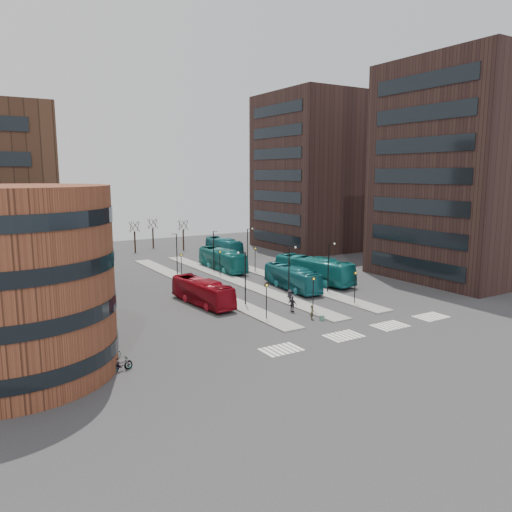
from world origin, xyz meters
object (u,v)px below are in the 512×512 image
commuter_c (290,296)px  teal_bus_c (314,270)px  commuter_b (292,304)px  suitcase (322,318)px  commuter_a (225,298)px  bicycle_mid (121,364)px  bicycle_near (121,364)px  bicycle_far (111,354)px  teal_bus_d (224,246)px  teal_bus_b (222,260)px  traveller (312,312)px  red_bus (202,292)px  teal_bus_a (292,278)px

commuter_c → teal_bus_c: bearing=123.8°
commuter_b → suitcase: bearing=167.2°
commuter_a → bicycle_mid: bearing=30.1°
bicycle_near → bicycle_far: 2.75m
teal_bus_d → bicycle_far: bearing=-127.6°
teal_bus_b → traveller: size_ratio=7.88×
teal_bus_d → bicycle_far: 53.49m
commuter_c → suitcase: bearing=-14.7°
red_bus → teal_bus_b: teal_bus_b is taller
suitcase → commuter_a: commuter_a is taller
commuter_b → bicycle_near: (-20.56, -6.47, -0.36)m
teal_bus_b → teal_bus_c: 15.83m
commuter_a → bicycle_far: size_ratio=1.12×
red_bus → bicycle_far: (-13.68, -11.77, -1.02)m
teal_bus_c → bicycle_mid: teal_bus_c is taller
commuter_b → commuter_c: (2.17, 3.59, -0.12)m
suitcase → teal_bus_c: bearing=74.2°
bicycle_far → teal_bus_b: bearing=-55.8°
commuter_b → bicycle_mid: commuter_b is taller
bicycle_mid → bicycle_far: bicycle_mid is taller
commuter_b → bicycle_far: 20.90m
traveller → bicycle_near: (-20.73, -3.23, -0.25)m
bicycle_far → bicycle_near: bearing=165.3°
red_bus → bicycle_mid: (-13.68, -14.59, -0.94)m
teal_bus_d → traveller: teal_bus_d is taller
bicycle_mid → bicycle_near: bearing=-4.6°
traveller → commuter_a: (-5.31, 9.18, 0.18)m
commuter_b → teal_bus_c: bearing=-69.9°
bicycle_far → suitcase: bearing=-105.7°
teal_bus_b → teal_bus_d: 15.51m
traveller → commuter_a: bearing=76.4°
teal_bus_c → commuter_c: teal_bus_c is taller
teal_bus_a → bicycle_far: (-26.83, -12.61, -1.06)m
commuter_a → bicycle_far: bearing=23.2°
teal_bus_d → commuter_a: 36.99m
teal_bus_d → bicycle_near: bearing=-125.8°
suitcase → commuter_b: (-0.78, 4.09, 0.60)m
commuter_a → bicycle_far: (-15.42, -9.65, -0.49)m
commuter_a → bicycle_far: commuter_a is taller
teal_bus_a → traveller: size_ratio=7.15×
suitcase → teal_bus_b: 29.47m
suitcase → red_bus: 14.41m
suitcase → commuter_c: size_ratio=0.35×
commuter_b → bicycle_far: (-20.56, -3.72, -0.42)m
red_bus → commuter_c: red_bus is taller
commuter_c → bicycle_far: size_ratio=0.89×
commuter_a → bicycle_mid: 19.84m
teal_bus_b → commuter_a: 21.50m
suitcase → bicycle_near: 21.48m
commuter_b → teal_bus_b: bearing=-33.9°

